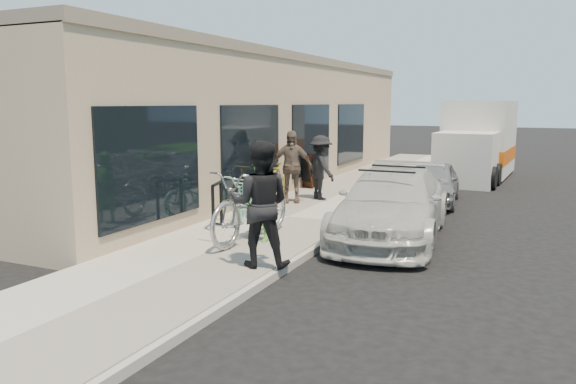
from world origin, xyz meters
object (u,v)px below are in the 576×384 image
(sedan_white, at_px, (392,205))
(cruiser_bike_a, at_px, (247,199))
(bike_rack, at_px, (217,201))
(bystander_a, at_px, (321,167))
(sandwich_board, at_px, (308,171))
(cruiser_bike_c, at_px, (275,183))
(sedan_silver, at_px, (432,182))
(moving_truck, at_px, (477,144))
(tandem_bike, at_px, (252,205))
(cruiser_bike_b, at_px, (245,196))
(bystander_b, at_px, (291,167))
(woman_rider, at_px, (260,200))
(man_standing, at_px, (260,204))

(sedan_white, height_order, cruiser_bike_a, sedan_white)
(bike_rack, relative_size, sedan_white, 0.19)
(cruiser_bike_a, bearing_deg, bystander_a, 61.28)
(sandwich_board, distance_m, cruiser_bike_c, 2.81)
(sedan_silver, relative_size, cruiser_bike_c, 2.00)
(sedan_white, height_order, moving_truck, moving_truck)
(cruiser_bike_a, bearing_deg, tandem_bike, -77.10)
(moving_truck, xyz_separation_m, cruiser_bike_b, (-3.83, -10.68, -0.59))
(sandwich_board, distance_m, bystander_b, 2.70)
(moving_truck, height_order, bystander_a, moving_truck)
(bike_rack, xyz_separation_m, woman_rider, (1.30, -0.58, 0.20))
(bike_rack, height_order, moving_truck, moving_truck)
(sedan_white, height_order, bystander_a, bystander_a)
(sedan_silver, xyz_separation_m, woman_rider, (-2.08, -6.31, 0.35))
(cruiser_bike_c, bearing_deg, moving_truck, 57.11)
(bike_rack, height_order, bystander_b, bystander_b)
(tandem_bike, height_order, man_standing, man_standing)
(sandwich_board, relative_size, woman_rider, 0.65)
(sandwich_board, bearing_deg, tandem_bike, -51.66)
(sedan_silver, distance_m, cruiser_bike_a, 5.68)
(cruiser_bike_a, relative_size, cruiser_bike_c, 0.91)
(sedan_white, height_order, cruiser_bike_b, sedan_white)
(bike_rack, bearing_deg, bystander_a, 81.32)
(man_standing, distance_m, cruiser_bike_b, 3.80)
(tandem_bike, distance_m, cruiser_bike_a, 1.98)
(sedan_white, relative_size, bystander_a, 2.91)
(woman_rider, bearing_deg, sedan_white, 51.03)
(sedan_white, distance_m, sedan_silver, 4.51)
(cruiser_bike_b, bearing_deg, woman_rider, -69.07)
(bystander_a, distance_m, bystander_b, 0.95)
(cruiser_bike_a, height_order, cruiser_bike_b, cruiser_bike_b)
(man_standing, xyz_separation_m, bystander_a, (-1.44, 6.32, -0.14))
(cruiser_bike_b, bearing_deg, tandem_bike, -72.64)
(sedan_white, height_order, tandem_bike, tandem_bike)
(tandem_bike, relative_size, cruiser_bike_a, 1.67)
(cruiser_bike_a, height_order, bystander_a, bystander_a)
(sedan_silver, relative_size, moving_truck, 0.59)
(sandwich_board, bearing_deg, cruiser_bike_b, -59.28)
(tandem_bike, bearing_deg, sedan_white, 42.73)
(cruiser_bike_b, bearing_deg, bystander_a, 63.75)
(woman_rider, height_order, man_standing, man_standing)
(woman_rider, xyz_separation_m, cruiser_bike_a, (-1.19, 1.65, -0.31))
(moving_truck, distance_m, bystander_b, 9.13)
(bike_rack, xyz_separation_m, tandem_bike, (1.15, -0.59, 0.10))
(sedan_white, xyz_separation_m, cruiser_bike_b, (-3.35, -0.11, -0.04))
(cruiser_bike_c, bearing_deg, cruiser_bike_a, -87.85)
(bike_rack, relative_size, cruiser_bike_b, 0.49)
(sandwich_board, distance_m, man_standing, 8.54)
(cruiser_bike_c, xyz_separation_m, bystander_b, (0.36, 0.21, 0.43))
(tandem_bike, bearing_deg, sedan_silver, 74.42)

